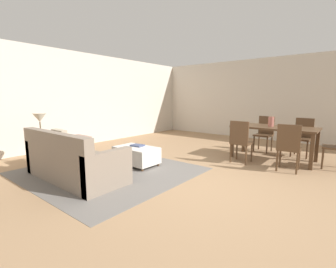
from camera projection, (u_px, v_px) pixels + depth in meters
ground_plane at (202, 183)px, 3.92m from camera, size 10.80×10.80×0.00m
wall_back at (283, 99)px, 7.57m from camera, size 9.00×0.12×2.70m
wall_left at (78, 100)px, 6.88m from camera, size 0.12×11.00×2.70m
area_rug at (109, 171)px, 4.58m from camera, size 3.00×2.80×0.01m
couch at (73, 162)px, 4.10m from camera, size 1.98×0.85×0.86m
ottoman_table at (136, 155)px, 4.95m from camera, size 0.90×0.56×0.39m
side_table at (42, 144)px, 4.91m from camera, size 0.40×0.40×0.57m
table_lamp at (40, 119)px, 4.83m from camera, size 0.26×0.26×0.53m
dining_table at (274, 131)px, 5.35m from camera, size 1.76×0.87×0.76m
dining_chair_near_left at (240, 139)px, 5.07m from camera, size 0.40×0.40×0.92m
dining_chair_near_right at (289, 145)px, 4.46m from camera, size 0.43×0.43×0.92m
dining_chair_far_left at (265, 132)px, 6.24m from camera, size 0.42×0.42×0.92m
dining_chair_far_right at (303, 135)px, 5.67m from camera, size 0.43×0.43×0.92m
vase_centerpiece at (271, 122)px, 5.34m from camera, size 0.12×0.12×0.22m
book_on_ottoman at (137, 145)px, 5.01m from camera, size 0.28×0.23×0.03m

